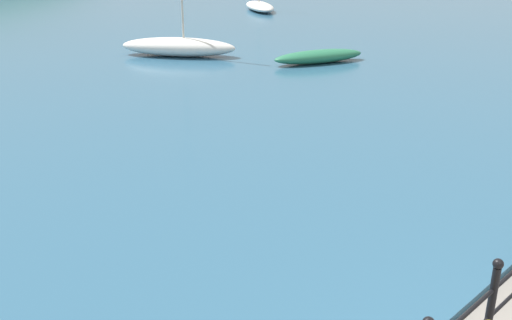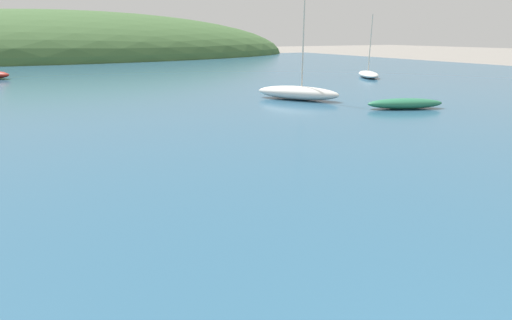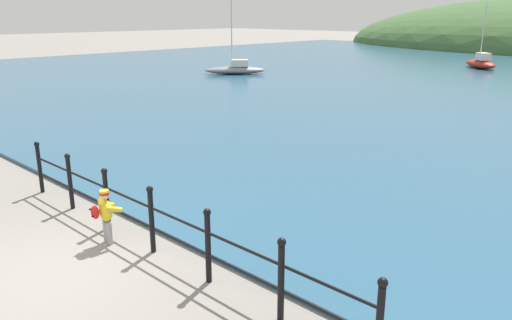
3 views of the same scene
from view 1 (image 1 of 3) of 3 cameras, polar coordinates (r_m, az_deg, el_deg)
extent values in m
cylinder|color=black|center=(7.38, 21.41, -13.16)|extent=(0.09, 0.09, 1.10)
sphere|color=black|center=(7.08, 22.07, -9.15)|extent=(0.12, 0.12, 0.12)
cylinder|color=black|center=(7.24, 21.70, -11.40)|extent=(8.74, 0.04, 0.04)
cylinder|color=black|center=(7.44, 21.30, -13.80)|extent=(8.74, 0.04, 0.04)
ellipsoid|color=silver|center=(34.01, 0.35, 14.42)|extent=(3.02, 3.81, 0.45)
ellipsoid|color=silver|center=(22.15, -7.41, 10.64)|extent=(3.42, 4.09, 0.66)
ellipsoid|color=#287551|center=(20.97, 5.99, 9.78)|extent=(3.40, 2.05, 0.45)
camera|label=2|loc=(2.69, 21.52, -11.70)|focal=28.00mm
camera|label=3|loc=(12.75, 56.72, 9.36)|focal=35.00mm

